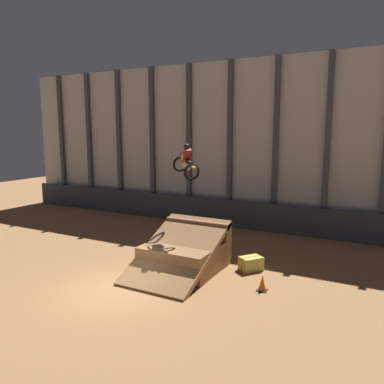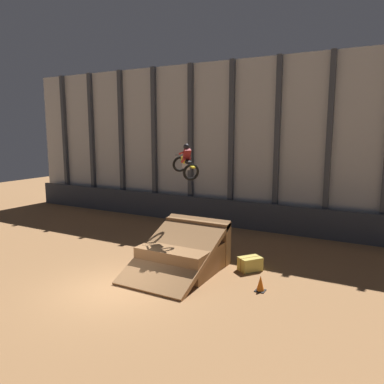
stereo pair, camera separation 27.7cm
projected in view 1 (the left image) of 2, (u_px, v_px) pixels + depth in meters
The scene contains 7 objects.
ground_plane at pixel (114, 290), 13.56m from camera, with size 60.00×60.00×0.00m, color #996B42.
arena_back_wall at pixel (231, 144), 22.41m from camera, with size 32.00×0.40×9.78m.
lower_barrier at pixel (226, 213), 22.50m from camera, with size 31.36×0.20×1.62m.
dirt_ramp at pixel (186, 252), 15.67m from camera, with size 2.99×4.32×2.01m.
rider_bike_solo at pixel (186, 163), 16.33m from camera, with size 1.70×1.59×1.56m.
traffic_cone_near_ramp at pixel (262, 283), 13.44m from camera, with size 0.36×0.36×0.58m.
hay_bale_trackside at pixel (251, 263), 15.45m from camera, with size 1.02×1.08×0.57m.
Camera 1 is at (8.48, -10.01, 5.69)m, focal length 35.00 mm.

